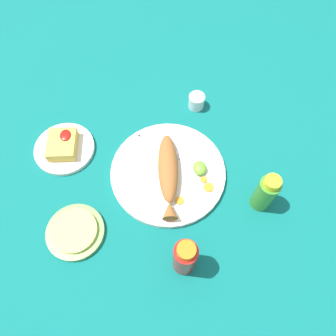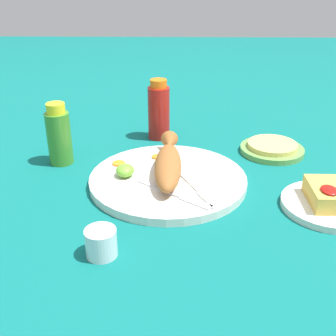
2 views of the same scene
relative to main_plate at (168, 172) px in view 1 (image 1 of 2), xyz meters
The scene contains 16 objects.
ground_plane 0.01m from the main_plate, ahead, with size 4.00×4.00×0.00m, color #0C605B.
main_plate is the anchor object (origin of this frame).
fried_fish 0.04m from the main_plate, behind, with size 0.27×0.06×0.05m.
fork_near 0.09m from the main_plate, 45.16° to the left, with size 0.17×0.09×0.00m.
fork_far 0.09m from the main_plate, 13.89° to the left, with size 0.12×0.16×0.00m.
carrot_slice_near 0.10m from the main_plate, 163.25° to the right, with size 0.02×0.02×0.00m, color orange.
carrot_slice_mid 0.13m from the main_plate, 116.64° to the right, with size 0.03×0.03×0.00m, color orange.
carrot_slice_far 0.11m from the main_plate, 107.78° to the right, with size 0.02×0.02×0.00m, color orange.
lime_wedge_main 0.10m from the main_plate, 90.09° to the right, with size 0.05×0.04×0.03m, color #6BB233.
hot_sauce_bottle_red 0.28m from the main_plate, behind, with size 0.06×0.06×0.16m.
hot_sauce_bottle_green 0.29m from the main_plate, 111.39° to the right, with size 0.06×0.06×0.15m.
salt_cup 0.28m from the main_plate, 22.37° to the right, with size 0.05×0.05×0.05m.
side_plate_fries 0.34m from the main_plate, 73.34° to the left, with size 0.19×0.19×0.01m, color silver.
fries_pile 0.34m from the main_plate, 73.21° to the left, with size 0.10×0.08×0.04m.
tortilla_plate 0.32m from the main_plate, 123.49° to the left, with size 0.16×0.16×0.01m, color #6B9E4C.
tortilla_stack 0.32m from the main_plate, 123.49° to the left, with size 0.13×0.13×0.01m, color #E0C666.
Camera 1 is at (-0.44, 0.02, 0.89)m, focal length 35.00 mm.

